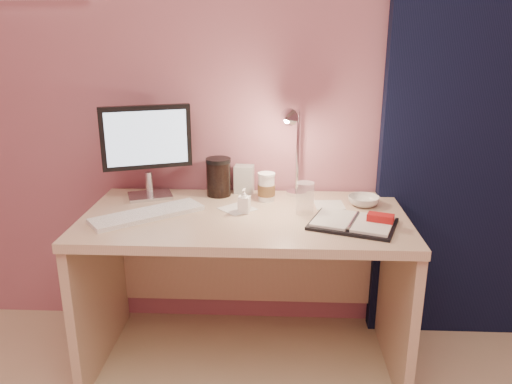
{
  "coord_description": "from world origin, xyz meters",
  "views": [
    {
      "loc": [
        0.14,
        -0.64,
        1.49
      ],
      "look_at": [
        0.05,
        1.33,
        0.85
      ],
      "focal_mm": 35.0,
      "sensor_mm": 36.0,
      "label": 1
    }
  ],
  "objects_px": {
    "desk": "(246,255)",
    "coffee_cup": "(266,188)",
    "dark_jar": "(219,179)",
    "desk_lamp": "(306,144)",
    "product_box": "(244,179)",
    "bowl": "(364,201)",
    "keyboard": "(148,214)",
    "clear_cup": "(305,198)",
    "monitor": "(146,143)",
    "lotion_bottle": "(244,201)",
    "planner": "(355,222)"
  },
  "relations": [
    {
      "from": "desk",
      "to": "clear_cup",
      "type": "bearing_deg",
      "value": -9.28
    },
    {
      "from": "coffee_cup",
      "to": "desk",
      "type": "bearing_deg",
      "value": -125.66
    },
    {
      "from": "desk",
      "to": "dark_jar",
      "type": "xyz_separation_m",
      "value": [
        -0.14,
        0.19,
        0.31
      ]
    },
    {
      "from": "bowl",
      "to": "dark_jar",
      "type": "bearing_deg",
      "value": 169.7
    },
    {
      "from": "dark_jar",
      "to": "desk",
      "type": "bearing_deg",
      "value": -53.14
    },
    {
      "from": "desk",
      "to": "coffee_cup",
      "type": "height_order",
      "value": "coffee_cup"
    },
    {
      "from": "clear_cup",
      "to": "product_box",
      "type": "distance_m",
      "value": 0.4
    },
    {
      "from": "product_box",
      "to": "dark_jar",
      "type": "bearing_deg",
      "value": -152.37
    },
    {
      "from": "keyboard",
      "to": "clear_cup",
      "type": "xyz_separation_m",
      "value": [
        0.68,
        0.07,
        0.06
      ]
    },
    {
      "from": "keyboard",
      "to": "desk_lamp",
      "type": "height_order",
      "value": "desk_lamp"
    },
    {
      "from": "keyboard",
      "to": "planner",
      "type": "height_order",
      "value": "planner"
    },
    {
      "from": "product_box",
      "to": "monitor",
      "type": "bearing_deg",
      "value": -162.39
    },
    {
      "from": "planner",
      "to": "clear_cup",
      "type": "height_order",
      "value": "clear_cup"
    },
    {
      "from": "dark_jar",
      "to": "desk_lamp",
      "type": "height_order",
      "value": "desk_lamp"
    },
    {
      "from": "monitor",
      "to": "desk_lamp",
      "type": "distance_m",
      "value": 0.74
    },
    {
      "from": "keyboard",
      "to": "planner",
      "type": "bearing_deg",
      "value": -42.06
    },
    {
      "from": "bowl",
      "to": "desk_lamp",
      "type": "height_order",
      "value": "desk_lamp"
    },
    {
      "from": "dark_jar",
      "to": "bowl",
      "type": "bearing_deg",
      "value": -10.3
    },
    {
      "from": "desk_lamp",
      "to": "product_box",
      "type": "bearing_deg",
      "value": 175.67
    },
    {
      "from": "dark_jar",
      "to": "coffee_cup",
      "type": "bearing_deg",
      "value": -16.46
    },
    {
      "from": "coffee_cup",
      "to": "bowl",
      "type": "relative_size",
      "value": 0.95
    },
    {
      "from": "clear_cup",
      "to": "desk_lamp",
      "type": "height_order",
      "value": "desk_lamp"
    },
    {
      "from": "desk",
      "to": "desk_lamp",
      "type": "distance_m",
      "value": 0.58
    },
    {
      "from": "desk_lamp",
      "to": "planner",
      "type": "bearing_deg",
      "value": -39.1
    },
    {
      "from": "lotion_bottle",
      "to": "desk_lamp",
      "type": "distance_m",
      "value": 0.39
    },
    {
      "from": "keyboard",
      "to": "lotion_bottle",
      "type": "relative_size",
      "value": 4.44
    },
    {
      "from": "clear_cup",
      "to": "keyboard",
      "type": "bearing_deg",
      "value": -173.84
    },
    {
      "from": "clear_cup",
      "to": "product_box",
      "type": "xyz_separation_m",
      "value": [
        -0.28,
        0.28,
        -0.0
      ]
    },
    {
      "from": "coffee_cup",
      "to": "keyboard",
      "type": "bearing_deg",
      "value": -154.67
    },
    {
      "from": "desk",
      "to": "dark_jar",
      "type": "bearing_deg",
      "value": 126.86
    },
    {
      "from": "dark_jar",
      "to": "product_box",
      "type": "bearing_deg",
      "value": 21.91
    },
    {
      "from": "product_box",
      "to": "clear_cup",
      "type": "bearing_deg",
      "value": -39.1
    },
    {
      "from": "clear_cup",
      "to": "desk_lamp",
      "type": "relative_size",
      "value": 0.32
    },
    {
      "from": "desk_lamp",
      "to": "clear_cup",
      "type": "bearing_deg",
      "value": -74.83
    },
    {
      "from": "product_box",
      "to": "coffee_cup",
      "type": "bearing_deg",
      "value": -40.32
    },
    {
      "from": "desk",
      "to": "monitor",
      "type": "height_order",
      "value": "monitor"
    },
    {
      "from": "bowl",
      "to": "keyboard",
      "type": "bearing_deg",
      "value": -169.02
    },
    {
      "from": "desk",
      "to": "keyboard",
      "type": "relative_size",
      "value": 2.9
    },
    {
      "from": "keyboard",
      "to": "product_box",
      "type": "height_order",
      "value": "product_box"
    },
    {
      "from": "bowl",
      "to": "monitor",
      "type": "bearing_deg",
      "value": 175.62
    },
    {
      "from": "desk_lamp",
      "to": "dark_jar",
      "type": "bearing_deg",
      "value": -171.89
    },
    {
      "from": "coffee_cup",
      "to": "lotion_bottle",
      "type": "xyz_separation_m",
      "value": [
        -0.09,
        -0.17,
        -0.01
      ]
    },
    {
      "from": "clear_cup",
      "to": "desk_lamp",
      "type": "distance_m",
      "value": 0.26
    },
    {
      "from": "keyboard",
      "to": "planner",
      "type": "distance_m",
      "value": 0.88
    },
    {
      "from": "keyboard",
      "to": "bowl",
      "type": "relative_size",
      "value": 3.42
    },
    {
      "from": "monitor",
      "to": "dark_jar",
      "type": "height_order",
      "value": "monitor"
    },
    {
      "from": "lotion_bottle",
      "to": "desk",
      "type": "bearing_deg",
      "value": 84.36
    },
    {
      "from": "planner",
      "to": "coffee_cup",
      "type": "distance_m",
      "value": 0.48
    },
    {
      "from": "planner",
      "to": "dark_jar",
      "type": "relative_size",
      "value": 2.43
    },
    {
      "from": "monitor",
      "to": "product_box",
      "type": "bearing_deg",
      "value": -8.41
    }
  ]
}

